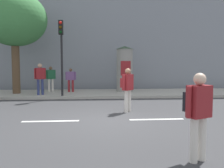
# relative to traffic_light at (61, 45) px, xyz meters

# --- Properties ---
(ground_plane) EXTENTS (80.00, 80.00, 0.00)m
(ground_plane) POSITION_rel_traffic_light_xyz_m (2.08, -5.24, -2.87)
(ground_plane) COLOR #38383A
(sidewalk_curb) EXTENTS (36.00, 4.00, 0.15)m
(sidewalk_curb) POSITION_rel_traffic_light_xyz_m (2.08, 1.76, -2.80)
(sidewalk_curb) COLOR #B2ADA3
(sidewalk_curb) RESTS_ON ground_plane
(lane_markings) EXTENTS (25.80, 0.16, 0.01)m
(lane_markings) POSITION_rel_traffic_light_xyz_m (2.08, -5.24, -2.87)
(lane_markings) COLOR silver
(lane_markings) RESTS_ON ground_plane
(building_backdrop) EXTENTS (36.00, 5.00, 11.59)m
(building_backdrop) POSITION_rel_traffic_light_xyz_m (2.08, 6.76, 2.92)
(building_backdrop) COLOR gray
(building_backdrop) RESTS_ON ground_plane
(traffic_light) EXTENTS (0.24, 0.45, 4.02)m
(traffic_light) POSITION_rel_traffic_light_xyz_m (0.00, 0.00, 0.00)
(traffic_light) COLOR black
(traffic_light) RESTS_ON sidewalk_curb
(poster_column) EXTENTS (1.14, 1.14, 2.92)m
(poster_column) POSITION_rel_traffic_light_xyz_m (3.70, 2.23, -1.25)
(poster_column) COLOR gray
(poster_column) RESTS_ON sidewalk_curb
(street_tree) EXTENTS (3.73, 3.73, 5.96)m
(street_tree) POSITION_rel_traffic_light_xyz_m (-2.87, 1.46, 1.61)
(street_tree) COLOR brown
(street_tree) RESTS_ON sidewalk_curb
(pedestrian_with_bag) EXTENTS (0.56, 0.49, 1.61)m
(pedestrian_with_bag) POSITION_rel_traffic_light_xyz_m (3.62, -8.58, -1.92)
(pedestrian_with_bag) COLOR silver
(pedestrian_with_bag) RESTS_ON ground_plane
(pedestrian_in_light_jacket) EXTENTS (0.53, 0.53, 1.67)m
(pedestrian_in_light_jacket) POSITION_rel_traffic_light_xyz_m (3.00, -3.91, -1.87)
(pedestrian_in_light_jacket) COLOR silver
(pedestrian_in_light_jacket) RESTS_ON ground_plane
(pedestrian_tallest) EXTENTS (0.57, 0.53, 1.60)m
(pedestrian_tallest) POSITION_rel_traffic_light_xyz_m (-1.05, 2.38, -1.76)
(pedestrian_tallest) COLOR silver
(pedestrian_tallest) RESTS_ON sidewalk_curb
(pedestrian_with_backpack) EXTENTS (0.67, 0.27, 1.49)m
(pedestrian_with_backpack) POSITION_rel_traffic_light_xyz_m (0.27, 2.06, -1.85)
(pedestrian_with_backpack) COLOR maroon
(pedestrian_with_backpack) RESTS_ON sidewalk_curb
(pedestrian_in_dark_shirt) EXTENTS (0.59, 0.50, 1.77)m
(pedestrian_in_dark_shirt) POSITION_rel_traffic_light_xyz_m (-1.30, 0.63, -1.66)
(pedestrian_in_dark_shirt) COLOR navy
(pedestrian_in_dark_shirt) RESTS_ON sidewalk_curb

